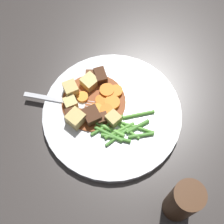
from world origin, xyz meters
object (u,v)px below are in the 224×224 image
Objects in this scene: potato_chunk_4 at (71,89)px; meat_chunk_4 at (101,76)px; carrot_slice_5 at (107,91)px; carrot_slice_3 at (96,112)px; carrot_slice_4 at (83,97)px; carrot_slice_0 at (103,99)px; carrot_slice_6 at (112,103)px; meat_chunk_2 at (72,114)px; fork at (67,102)px; meat_chunk_0 at (92,116)px; meat_chunk_3 at (104,119)px; carrot_slice_1 at (106,110)px; pepper_mill at (182,202)px; potato_chunk_1 at (76,119)px; meat_chunk_1 at (92,76)px; potato_chunk_3 at (90,82)px; carrot_slice_2 at (116,91)px; potato_chunk_2 at (71,103)px; potato_chunk_0 at (113,119)px; dinner_plate at (112,114)px.

potato_chunk_4 is 0.88× the size of meat_chunk_4.
carrot_slice_5 is 0.04m from meat_chunk_4.
carrot_slice_3 and carrot_slice_4 have the same top height.
carrot_slice_6 is (-0.02, -0.01, 0.00)m from carrot_slice_0.
fork is at bearing -22.60° from meat_chunk_2.
meat_chunk_3 is at bearing -147.98° from meat_chunk_0.
pepper_mill is (-0.23, 0.03, 0.04)m from carrot_slice_1.
meat_chunk_4 reaches higher than carrot_slice_4.
carrot_slice_0 is 0.07m from potato_chunk_1.
meat_chunk_1 is 0.17× the size of fork.
potato_chunk_4 reaches higher than potato_chunk_3.
carrot_slice_0 is at bearing 110.92° from carrot_slice_5.
carrot_slice_2 is at bearing -93.34° from potato_chunk_1.
carrot_slice_3 is at bearing -3.62° from pepper_mill.
carrot_slice_1 is 0.21× the size of pepper_mill.
potato_chunk_2 is (0.04, 0.06, 0.01)m from carrot_slice_0.
carrot_slice_4 is 0.04m from potato_chunk_3.
potato_chunk_2 reaches higher than meat_chunk_1.
meat_chunk_2 is at bearing 111.59° from carrot_slice_4.
carrot_slice_3 is at bearing 178.73° from carrot_slice_4.
carrot_slice_1 is at bearing 112.68° from carrot_slice_2.
potato_chunk_1 is at bearing 67.51° from carrot_slice_1.
potato_chunk_2 is at bearing -34.94° from meat_chunk_2.
potato_chunk_0 is (-0.06, 0.04, 0.01)m from carrot_slice_5.
carrot_slice_2 is 0.03m from carrot_slice_6.
potato_chunk_3 is at bearing -91.25° from fork.
dinner_plate is 8.60× the size of meat_chunk_4.
dinner_plate is 8.51× the size of meat_chunk_0.
carrot_slice_4 is 0.79× the size of potato_chunk_3.
pepper_mill reaches higher than meat_chunk_1.
carrot_slice_4 is 0.06m from meat_chunk_4.
carrot_slice_4 is 0.95× the size of meat_chunk_1.
meat_chunk_3 is (-0.04, 0.03, 0.00)m from carrot_slice_0.
fork is (0.05, -0.01, -0.01)m from potato_chunk_1.
carrot_slice_5 reaches higher than carrot_slice_4.
potato_chunk_4 reaches higher than meat_chunk_2.
potato_chunk_0 reaches higher than carrot_slice_5.
meat_chunk_1 reaches higher than carrot_slice_0.
potato_chunk_2 reaches higher than carrot_slice_2.
potato_chunk_1 reaches higher than carrot_slice_0.
potato_chunk_1 reaches higher than meat_chunk_3.
fork is (0.07, 0.05, -0.00)m from carrot_slice_1.
potato_chunk_4 is at bearing -41.92° from potato_chunk_2.
potato_chunk_0 reaches higher than carrot_slice_4.
meat_chunk_3 is (-0.07, -0.03, -0.00)m from potato_chunk_2.
carrot_slice_6 is 0.07m from potato_chunk_3.
meat_chunk_0 reaches higher than fork.
meat_chunk_0 is 1.55× the size of meat_chunk_3.
meat_chunk_3 is (-0.04, -0.04, -0.01)m from potato_chunk_1.
potato_chunk_2 is 0.08m from meat_chunk_1.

